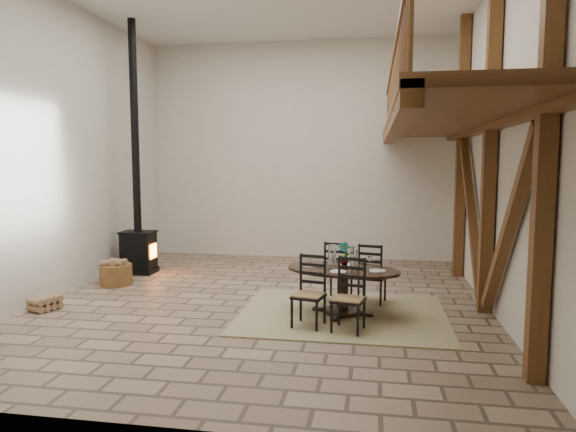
% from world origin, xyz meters
% --- Properties ---
extents(ground, '(8.00, 8.00, 0.00)m').
position_xyz_m(ground, '(0.00, 0.00, 0.00)').
color(ground, '#9B8267').
rests_on(ground, ground).
extents(room_shell, '(7.02, 8.02, 5.01)m').
position_xyz_m(room_shell, '(1.19, 0.00, 3.01)').
color(room_shell, beige).
rests_on(room_shell, ground).
extents(rug, '(3.00, 2.50, 0.02)m').
position_xyz_m(rug, '(1.30, -0.49, 0.01)').
color(rug, tan).
rests_on(rug, ground).
extents(dining_table, '(1.85, 2.02, 1.08)m').
position_xyz_m(dining_table, '(1.30, -0.49, 0.41)').
color(dining_table, black).
rests_on(dining_table, ground).
extents(wood_stove, '(0.67, 0.52, 5.00)m').
position_xyz_m(wood_stove, '(-2.95, 1.69, 1.12)').
color(wood_stove, black).
rests_on(wood_stove, ground).
extents(log_basket, '(0.58, 0.58, 0.48)m').
position_xyz_m(log_basket, '(-2.91, 0.66, 0.21)').
color(log_basket, brown).
rests_on(log_basket, ground).
extents(log_stack, '(0.44, 0.51, 0.21)m').
position_xyz_m(log_stack, '(-3.17, -1.02, 0.11)').
color(log_stack, tan).
rests_on(log_stack, ground).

